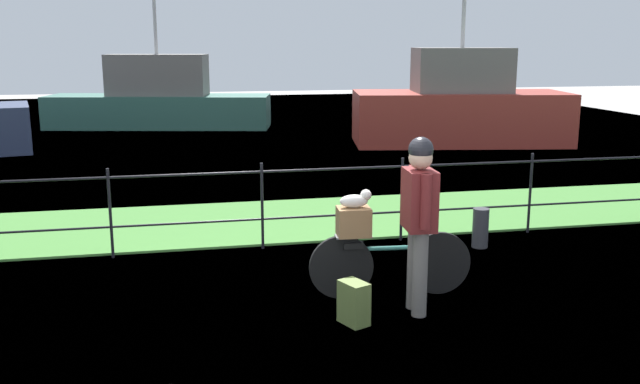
{
  "coord_description": "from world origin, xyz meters",
  "views": [
    {
      "loc": [
        -1.03,
        -6.08,
        2.53
      ],
      "look_at": [
        0.53,
        1.25,
        0.9
      ],
      "focal_mm": 39.0,
      "sensor_mm": 36.0,
      "label": 1
    }
  ],
  "objects": [
    {
      "name": "ground_plane",
      "position": [
        0.0,
        0.0,
        0.0
      ],
      "size": [
        60.0,
        60.0,
        0.0
      ],
      "primitive_type": "plane",
      "color": "#9E9993"
    },
    {
      "name": "grass_strip",
      "position": [
        0.0,
        3.5,
        0.01
      ],
      "size": [
        27.0,
        2.4,
        0.03
      ],
      "primitive_type": "cube",
      "color": "#478438",
      "rests_on": "ground"
    },
    {
      "name": "harbor_water",
      "position": [
        0.0,
        12.37,
        0.0
      ],
      "size": [
        30.0,
        30.0,
        0.0
      ],
      "primitive_type": "plane",
      "color": "slate",
      "rests_on": "ground"
    },
    {
      "name": "iron_fence",
      "position": [
        0.0,
        2.2,
        0.63
      ],
      "size": [
        18.04,
        0.04,
        1.08
      ],
      "color": "black",
      "rests_on": "ground"
    },
    {
      "name": "bicycle_main",
      "position": [
        1.03,
        0.3,
        0.34
      ],
      "size": [
        1.65,
        0.21,
        0.65
      ],
      "color": "black",
      "rests_on": "ground"
    },
    {
      "name": "wooden_crate",
      "position": [
        0.67,
        0.33,
        0.79
      ],
      "size": [
        0.34,
        0.29,
        0.28
      ],
      "primitive_type": "cube",
      "rotation": [
        0.0,
        0.0,
        -0.08
      ],
      "color": "olive",
      "rests_on": "bicycle_main"
    },
    {
      "name": "terrier_dog",
      "position": [
        0.7,
        0.33,
        1.01
      ],
      "size": [
        0.32,
        0.16,
        0.18
      ],
      "color": "silver",
      "rests_on": "wooden_crate"
    },
    {
      "name": "cyclist_person",
      "position": [
        1.17,
        -0.16,
        1.0
      ],
      "size": [
        0.29,
        0.54,
        1.68
      ],
      "color": "slate",
      "rests_on": "ground"
    },
    {
      "name": "backpack_on_paving",
      "position": [
        0.51,
        -0.32,
        0.2
      ],
      "size": [
        0.28,
        0.33,
        0.4
      ],
      "primitive_type": "cube",
      "rotation": [
        0.0,
        0.0,
        1.98
      ],
      "color": "olive",
      "rests_on": "ground"
    },
    {
      "name": "mooring_bollard",
      "position": [
        2.67,
        1.7,
        0.25
      ],
      "size": [
        0.2,
        0.2,
        0.5
      ],
      "primitive_type": "cylinder",
      "color": "#38383D",
      "rests_on": "ground"
    },
    {
      "name": "moored_boat_near",
      "position": [
        6.03,
        10.27,
        0.89
      ],
      "size": [
        5.55,
        3.09,
        3.97
      ],
      "color": "#9E3328",
      "rests_on": "ground"
    },
    {
      "name": "moored_boat_mid",
      "position": [
        -1.42,
        15.23,
        0.78
      ],
      "size": [
        6.74,
        3.03,
        3.76
      ],
      "color": "#336656",
      "rests_on": "ground"
    }
  ]
}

